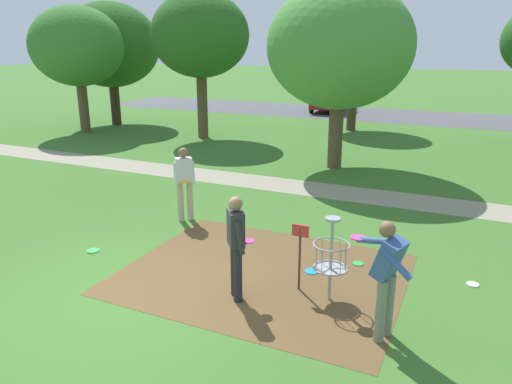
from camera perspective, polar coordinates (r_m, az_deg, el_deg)
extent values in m
plane|color=#3D6B28|center=(8.18, -15.15, -12.08)|extent=(160.00, 160.00, 0.00)
cube|color=brown|center=(8.66, 0.80, -9.68)|extent=(4.82, 3.88, 0.01)
cylinder|color=#9E9EA3|center=(7.66, 8.88, -8.07)|extent=(0.05, 0.05, 1.35)
cylinder|color=#9E9EA3|center=(7.39, 9.13, -3.18)|extent=(0.24, 0.24, 0.04)
torus|color=#9E9EA3|center=(7.55, 8.98, -6.18)|extent=(0.58, 0.58, 0.02)
torus|color=#9E9EA3|center=(7.71, 8.84, -8.91)|extent=(0.55, 0.55, 0.03)
cylinder|color=#9E9EA3|center=(7.72, 8.83, -9.04)|extent=(0.48, 0.48, 0.02)
cylinder|color=gray|center=(7.58, 10.65, -7.83)|extent=(0.01, 0.01, 0.40)
cylinder|color=gray|center=(7.71, 10.59, -7.37)|extent=(0.01, 0.01, 0.40)
cylinder|color=gray|center=(7.81, 9.90, -7.00)|extent=(0.01, 0.01, 0.40)
cylinder|color=gray|center=(7.84, 8.86, -6.83)|extent=(0.01, 0.01, 0.40)
cylinder|color=gray|center=(7.80, 7.83, -6.94)|extent=(0.01, 0.01, 0.40)
cylinder|color=gray|center=(7.69, 7.20, -7.28)|extent=(0.01, 0.01, 0.40)
cylinder|color=gray|center=(7.55, 7.20, -7.74)|extent=(0.01, 0.01, 0.40)
cylinder|color=gray|center=(7.45, 7.87, -8.14)|extent=(0.01, 0.01, 0.40)
cylinder|color=gray|center=(7.41, 8.97, -8.32)|extent=(0.01, 0.01, 0.40)
cylinder|color=gray|center=(7.46, 10.04, -8.20)|extent=(0.01, 0.01, 0.40)
cylinder|color=#4C3823|center=(7.95, 5.20, -7.95)|extent=(0.04, 0.04, 1.10)
cube|color=red|center=(7.75, 5.30, -4.60)|extent=(0.28, 0.03, 0.20)
cylinder|color=#232328|center=(7.81, -2.52, -9.10)|extent=(0.14, 0.14, 0.92)
cylinder|color=#232328|center=(7.62, -2.18, -9.81)|extent=(0.14, 0.14, 0.92)
cube|color=#2D2D33|center=(7.41, -2.42, -4.33)|extent=(0.40, 0.42, 0.56)
sphere|color=#9E7051|center=(7.27, -2.46, -1.39)|extent=(0.22, 0.22, 0.22)
cylinder|color=#2D2D33|center=(7.62, -2.55, -4.39)|extent=(0.18, 0.17, 0.55)
cylinder|color=#2D2D33|center=(7.27, -1.96, -5.46)|extent=(0.18, 0.17, 0.55)
cylinder|color=#E53D99|center=(7.53, -1.05, -5.84)|extent=(0.22, 0.22, 0.02)
cylinder|color=slate|center=(6.88, 14.58, -13.56)|extent=(0.14, 0.14, 0.92)
cylinder|color=slate|center=(7.05, 15.48, -12.84)|extent=(0.14, 0.14, 0.92)
cube|color=#385693|center=(6.63, 15.53, -7.65)|extent=(0.48, 0.46, 0.60)
sphere|color=brown|center=(6.50, 15.35, -4.31)|extent=(0.22, 0.22, 0.22)
cylinder|color=#385693|center=(6.85, 14.05, -5.66)|extent=(0.58, 0.27, 0.21)
cylinder|color=#E53D99|center=(6.98, 12.04, -5.31)|extent=(0.22, 0.22, 0.02)
cylinder|color=#385693|center=(6.41, 16.29, -8.15)|extent=(0.48, 0.24, 0.37)
cylinder|color=tan|center=(11.16, -7.85, -1.02)|extent=(0.14, 0.14, 0.92)
cylinder|color=tan|center=(11.13, -8.96, -1.12)|extent=(0.14, 0.14, 0.92)
cube|color=silver|center=(10.94, -8.57, 2.61)|extent=(0.41, 0.40, 0.56)
sphere|color=brown|center=(10.85, -8.66, 4.66)|extent=(0.22, 0.22, 0.22)
cylinder|color=silver|center=(10.97, -7.56, 2.24)|extent=(0.18, 0.18, 0.55)
cylinder|color=silver|center=(10.92, -9.51, 2.08)|extent=(0.18, 0.18, 0.55)
cylinder|color=gold|center=(10.83, -8.37, 1.21)|extent=(0.22, 0.22, 0.02)
cylinder|color=white|center=(9.08, 24.36, -9.96)|extent=(0.20, 0.20, 0.02)
cylinder|color=green|center=(9.20, 12.04, -8.33)|extent=(0.21, 0.21, 0.02)
cylinder|color=green|center=(10.07, -18.81, -6.62)|extent=(0.25, 0.25, 0.02)
cylinder|color=#1E93DB|center=(8.78, 6.62, -9.36)|extent=(0.25, 0.25, 0.02)
cylinder|color=brown|center=(21.08, -6.39, 10.15)|extent=(0.44, 0.44, 2.75)
ellipsoid|color=#285B1E|center=(20.93, -6.66, 18.05)|extent=(4.07, 4.07, 3.46)
cylinder|color=brown|center=(23.60, -19.81, 9.45)|extent=(0.44, 0.44, 2.30)
ellipsoid|color=#38752D|center=(23.44, -20.49, 15.93)|extent=(4.07, 4.07, 3.46)
cylinder|color=brown|center=(15.94, 9.43, 6.67)|extent=(0.46, 0.46, 2.15)
ellipsoid|color=#4C8E3D|center=(15.68, 9.94, 16.71)|extent=(4.55, 4.55, 3.86)
cylinder|color=#422D1E|center=(25.50, -16.38, 10.04)|extent=(0.47, 0.47, 2.10)
ellipsoid|color=#285B1E|center=(25.33, -16.94, 16.38)|extent=(4.74, 4.74, 4.03)
cylinder|color=#4C3823|center=(23.30, 11.33, 9.71)|extent=(0.43, 0.43, 2.05)
ellipsoid|color=#285B1E|center=(23.12, 11.68, 15.58)|extent=(3.63, 3.63, 3.08)
cube|color=#4C4C51|center=(28.94, 15.24, 8.80)|extent=(36.00, 6.00, 0.01)
cube|color=maroon|center=(30.08, 8.91, 10.93)|extent=(2.21, 4.36, 0.90)
cube|color=#2D333D|center=(30.01, 8.98, 12.39)|extent=(1.79, 2.33, 0.64)
cylinder|color=black|center=(31.57, 7.68, 10.44)|extent=(0.24, 0.61, 0.60)
cylinder|color=black|center=(31.27, 10.96, 10.22)|extent=(0.24, 0.61, 0.60)
cylinder|color=black|center=(29.04, 6.62, 9.90)|extent=(0.24, 0.61, 0.60)
cylinder|color=black|center=(28.71, 10.17, 9.67)|extent=(0.24, 0.61, 0.60)
cube|color=gray|center=(13.90, 3.64, 0.78)|extent=(40.00, 1.38, 0.00)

